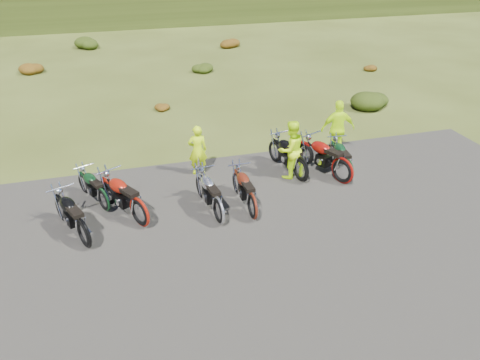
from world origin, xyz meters
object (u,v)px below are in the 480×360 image
object	(u,v)px
motorcycle_7	(347,182)
person_middle	(198,151)
motorcycle_0	(87,247)
motorcycle_3	(219,223)

from	to	relation	value
motorcycle_7	person_middle	size ratio (longest dim) A/B	1.25
motorcycle_0	person_middle	xyz separation A→B (m)	(3.38, 3.00, 0.79)
motorcycle_7	motorcycle_3	bearing A→B (deg)	110.48
motorcycle_0	person_middle	distance (m)	4.59
motorcycle_0	motorcycle_3	size ratio (longest dim) A/B	1.03
motorcycle_0	motorcycle_7	distance (m)	7.72
motorcycle_0	person_middle	world-z (taller)	person_middle
motorcycle_3	person_middle	bearing A→B (deg)	-8.16
motorcycle_7	person_middle	distance (m)	4.65
motorcycle_3	motorcycle_7	size ratio (longest dim) A/B	1.06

